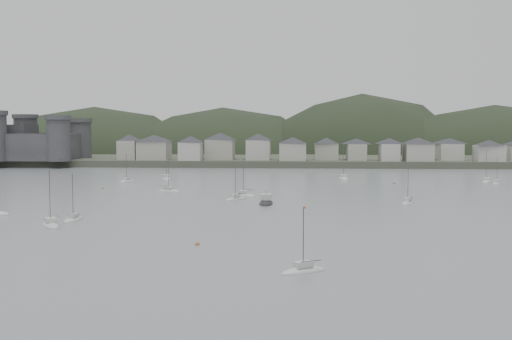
{
  "coord_description": "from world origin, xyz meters",
  "views": [
    {
      "loc": [
        10.71,
        -95.86,
        18.17
      ],
      "look_at": [
        0.0,
        75.0,
        6.0
      ],
      "focal_mm": 43.15,
      "sensor_mm": 36.0,
      "label": 1
    }
  ],
  "objects": [
    {
      "name": "castle",
      "position": [
        -120.0,
        179.8,
        10.96
      ],
      "size": [
        66.0,
        43.0,
        20.0
      ],
      "color": "#363639",
      "rests_on": "far_shore_land"
    },
    {
      "name": "waterfront_town",
      "position": [
        50.59,
        183.34,
        8.66
      ],
      "size": [
        451.48,
        28.46,
        12.92
      ],
      "color": "#9D9B90",
      "rests_on": "far_shore_land"
    },
    {
      "name": "ground",
      "position": [
        0.0,
        0.0,
        0.0
      ],
      "size": [
        900.0,
        900.0,
        0.0
      ],
      "primitive_type": "plane",
      "color": "slate",
      "rests_on": "ground"
    },
    {
      "name": "far_shore_land",
      "position": [
        0.0,
        295.0,
        1.5
      ],
      "size": [
        900.0,
        250.0,
        3.0
      ],
      "primitive_type": "cube",
      "color": "#383D2D",
      "rests_on": "ground"
    },
    {
      "name": "motor_launch_far",
      "position": [
        4.1,
        47.21,
        0.28
      ],
      "size": [
        3.33,
        8.93,
        4.1
      ],
      "rotation": [
        0.0,
        0.0,
        3.13
      ],
      "color": "black",
      "rests_on": "ground"
    },
    {
      "name": "forested_ridge",
      "position": [
        4.83,
        269.4,
        -11.28
      ],
      "size": [
        851.55,
        103.94,
        102.57
      ],
      "color": "black",
      "rests_on": "ground"
    },
    {
      "name": "moored_fleet",
      "position": [
        -8.73,
        54.53,
        0.18
      ],
      "size": [
        266.7,
        177.48,
        13.61
      ],
      "color": "beige",
      "rests_on": "ground"
    },
    {
      "name": "mooring_buoys",
      "position": [
        -8.99,
        62.83,
        0.15
      ],
      "size": [
        158.3,
        136.17,
        0.7
      ],
      "color": "#B4633C",
      "rests_on": "ground"
    },
    {
      "name": "sailboat_lead",
      "position": [
        -44.39,
        102.39,
        0.18
      ],
      "size": [
        4.54,
        7.56,
        9.88
      ],
      "rotation": [
        0.0,
        0.0,
        2.81
      ],
      "color": "beige",
      "rests_on": "ground"
    }
  ]
}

